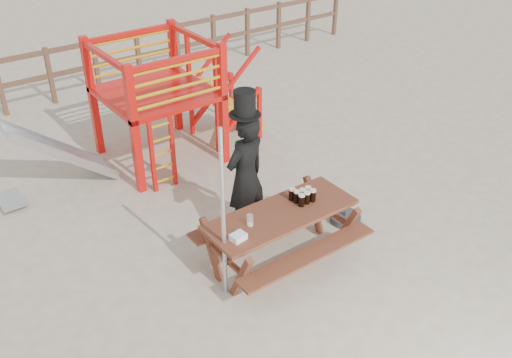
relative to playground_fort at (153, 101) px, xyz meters
The scene contains 10 objects.
ground 3.74m from the playground_fort, 91.99° to the right, with size 60.00×60.00×0.00m, color #C0B395.
back_fence 3.44m from the playground_fort, 92.08° to the left, with size 15.09×0.09×1.20m.
playground_fort is the anchor object (origin of this frame).
picnic_table 3.50m from the playground_fort, 90.59° to the right, with size 2.02×1.40×0.78m.
man_with_hat 2.67m from the playground_fort, 90.64° to the right, with size 0.74×0.55×2.17m.
metal_pole 3.66m from the playground_fort, 105.11° to the right, with size 0.05×0.05×2.27m, color #B2B2B7.
parasol_base 3.71m from the playground_fort, 68.69° to the right, with size 0.45×0.45×0.19m.
paper_bag 3.68m from the playground_fort, 102.44° to the right, with size 0.18×0.14×0.08m, color white.
stout_pints 3.44m from the playground_fort, 84.17° to the right, with size 0.28×0.27×0.17m.
empty_glasses 3.48m from the playground_fort, 98.46° to the right, with size 0.08×0.08×0.15m.
Camera 1 is at (-3.69, -4.45, 4.90)m, focal length 40.00 mm.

